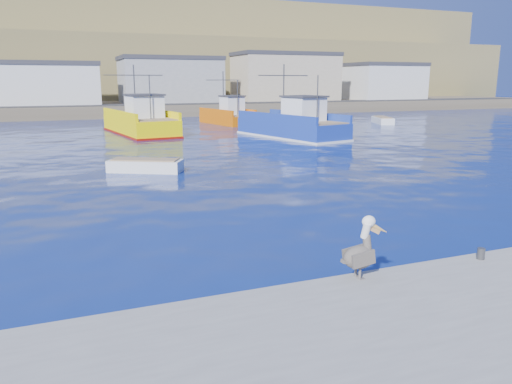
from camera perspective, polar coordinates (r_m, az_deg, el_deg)
ground at (r=15.43m, az=6.97°, el=-6.70°), size 260.00×260.00×0.00m
dock_bollards at (r=12.87m, az=16.75°, el=-8.09°), size 36.20×0.20×0.30m
far_shore at (r=122.21m, az=-18.87°, el=13.83°), size 200.00×81.00×24.00m
trawler_yellow_b at (r=50.00m, az=-13.05°, el=7.76°), size 5.98×12.74×6.64m
trawler_blue at (r=45.75m, az=4.26°, el=7.59°), size 6.75×12.43×6.58m
boat_orange at (r=59.58m, az=-3.20°, el=8.75°), size 4.68×8.92×6.10m
skiff_mid at (r=29.03m, az=-12.51°, el=2.84°), size 4.30×3.22×0.89m
skiff_far at (r=62.21m, az=14.27°, el=7.88°), size 3.08×4.84×0.99m
pelican at (r=12.08m, az=11.94°, el=-6.69°), size 1.22×0.51×1.51m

